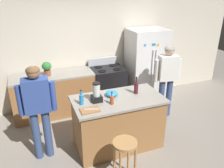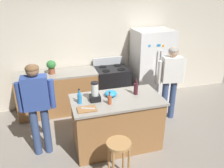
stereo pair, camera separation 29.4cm
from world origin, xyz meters
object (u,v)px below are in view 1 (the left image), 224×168
stove_range (108,87)px  bottle_cooking_sauce (112,100)px  kitchen_island (118,122)px  potted_plant (47,68)px  person_by_island_left (38,105)px  chef_knife (91,109)px  person_by_sink_right (167,75)px  mixing_bowl (112,93)px  blender_appliance (97,94)px  refrigerator (146,66)px  bottle_soda (81,99)px  cutting_board (90,110)px  bar_stool (125,151)px  bottle_wine (136,87)px

stove_range → bottle_cooking_sauce: (-0.52, -1.67, 0.55)m
kitchen_island → potted_plant: potted_plant is taller
person_by_island_left → chef_knife: 0.86m
kitchen_island → person_by_sink_right: 1.58m
stove_range → mixing_bowl: size_ratio=5.31×
kitchen_island → mixing_bowl: bearing=117.9°
blender_appliance → refrigerator: bearing=40.2°
blender_appliance → bottle_soda: blender_appliance is taller
refrigerator → cutting_board: (-1.92, -1.73, 0.06)m
stove_range → potted_plant: size_ratio=3.80×
refrigerator → mixing_bowl: (-1.42, -1.37, 0.10)m
kitchen_island → chef_knife: 0.77m
bar_stool → cutting_board: cutting_board is taller
kitchen_island → stove_range: (0.35, 1.52, 0.01)m
mixing_bowl → person_by_sink_right: bearing=17.8°
bottle_wine → mixing_bowl: size_ratio=1.47×
person_by_sink_right → bar_stool: 2.18m
person_by_island_left → mixing_bowl: (1.24, -0.03, 0.00)m
person_by_island_left → bottle_wine: person_by_island_left is taller
refrigerator → person_by_sink_right: 0.91m
blender_appliance → bottle_cooking_sauce: bearing=-42.1°
stove_range → potted_plant: bearing=178.9°
bottle_wine → person_by_sink_right: bearing=27.5°
mixing_bowl → bottle_cooking_sauce: bearing=-109.9°
person_by_island_left → blender_appliance: bearing=-7.4°
blender_appliance → bottle_soda: 0.27m
blender_appliance → bottle_cooking_sauce: 0.28m
refrigerator → bottle_cooking_sauce: refrigerator is taller
kitchen_island → potted_plant: size_ratio=5.23×
blender_appliance → bottle_soda: size_ratio=1.31×
potted_plant → bottle_cooking_sauce: 1.89m
blender_appliance → bottle_wine: blender_appliance is taller
bottle_soda → chef_knife: (0.09, -0.25, -0.07)m
bar_stool → refrigerator: bearing=55.7°
bottle_soda → cutting_board: bottle_soda is taller
person_by_island_left → blender_appliance: (0.94, -0.12, 0.10)m
bottle_cooking_sauce → cutting_board: (-0.39, -0.08, -0.07)m
stove_range → bottle_soda: bottle_soda is taller
stove_range → bottle_cooking_sauce: bearing=-107.4°
bottle_cooking_sauce → bottle_wine: bearing=22.0°
blender_appliance → chef_knife: size_ratio=1.53×
kitchen_island → refrigerator: 2.06m
stove_range → potted_plant: (-1.36, 0.03, 0.64)m
bar_stool → stove_range: bearing=76.2°
person_by_island_left → bottle_cooking_sauce: (1.14, -0.30, 0.03)m
mixing_bowl → cutting_board: size_ratio=0.71×
bar_stool → cutting_board: 0.80m
blender_appliance → potted_plant: bearing=112.8°
mixing_bowl → chef_knife: (-0.47, -0.36, -0.03)m
person_by_sink_right → blender_appliance: size_ratio=4.81×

